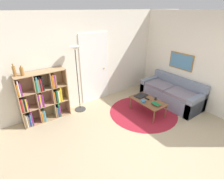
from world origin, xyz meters
TOP-DOWN VIEW (x-y plane):
  - ground_plane at (0.00, 0.00)m, footprint 14.00×14.00m
  - wall_back at (0.01, 2.68)m, footprint 7.55×0.11m
  - wall_right at (2.30, 1.33)m, footprint 0.08×5.66m
  - rug at (0.80, 1.21)m, footprint 1.86×1.86m
  - bookshelf at (-1.50, 2.47)m, footprint 1.17×0.34m
  - floor_lamp at (-0.56, 2.36)m, footprint 0.31×0.31m
  - couch at (1.91, 1.14)m, footprint 0.81×1.80m
  - coffee_table at (0.87, 1.14)m, footprint 0.53×0.96m
  - laptop at (0.90, 1.44)m, footprint 0.39×0.28m
  - bowl at (0.72, 1.16)m, footprint 0.14×0.14m
  - book_stack_on_table at (0.85, 0.84)m, footprint 0.15×0.23m
  - cup at (1.06, 1.04)m, footprint 0.07×0.07m
  - remote at (0.91, 1.21)m, footprint 0.05×0.15m
  - bottle_left at (-1.96, 2.49)m, footprint 0.06×0.06m
  - bottle_middle at (-1.82, 2.44)m, footprint 0.08×0.08m

SIDE VIEW (x-z plane):
  - ground_plane at x=0.00m, z-range 0.00..0.00m
  - rug at x=0.80m, z-range 0.00..0.01m
  - couch at x=1.91m, z-range -0.10..0.66m
  - coffee_table at x=0.87m, z-range 0.15..0.54m
  - laptop at x=0.90m, z-range 0.39..0.41m
  - remote at x=0.91m, z-range 0.39..0.41m
  - bowl at x=0.72m, z-range 0.39..0.43m
  - book_stack_on_table at x=0.85m, z-range 0.39..0.43m
  - cup at x=1.06m, z-range 0.39..0.46m
  - bookshelf at x=-1.50m, z-range -0.02..1.27m
  - wall_back at x=0.01m, z-range -0.01..2.59m
  - wall_right at x=2.30m, z-range 0.00..2.60m
  - bottle_middle at x=-1.82m, z-range 1.27..1.50m
  - bottle_left at x=-1.96m, z-range 1.27..1.55m
  - floor_lamp at x=-0.56m, z-range 0.53..2.33m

